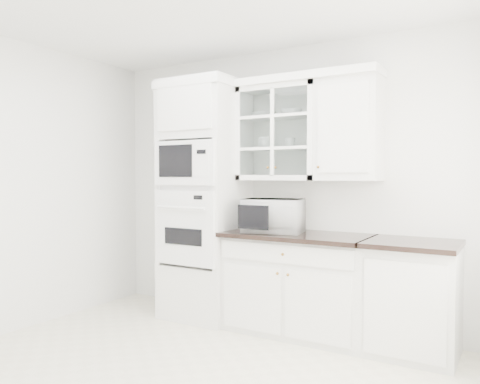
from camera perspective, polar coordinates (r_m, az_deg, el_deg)
The scene contains 12 objects.
room_shell at distance 3.54m, azimuth -3.79°, elevation 7.44°, with size 4.00×3.50×2.70m.
oven_column at distance 4.77m, azimuth -4.44°, elevation -0.93°, with size 0.76×0.68×2.40m.
base_cabinet_run at distance 4.39m, azimuth 7.06°, elevation -10.91°, with size 1.32×0.67×0.92m.
extra_base_cabinet at distance 4.11m, azimuth 20.23°, elevation -11.94°, with size 0.72×0.67×0.92m.
upper_cabinet_glass at distance 4.53m, azimuth 4.93°, elevation 7.14°, with size 0.80×0.33×0.90m.
upper_cabinet_solid at distance 4.28m, azimuth 13.15°, elevation 7.40°, with size 0.55×0.33×0.90m, color white.
crown_molding at distance 4.62m, azimuth 3.60°, elevation 13.12°, with size 2.14×0.38×0.07m, color white.
countertop_microwave at distance 4.35m, azimuth 4.13°, elevation -2.87°, with size 0.53×0.44×0.31m, color white.
bowl_a at distance 4.61m, azimuth 2.93°, elevation 9.38°, with size 0.21×0.21×0.05m, color white.
bowl_b at distance 4.51m, azimuth 6.28°, elevation 9.61°, with size 0.20×0.20×0.06m, color white.
cup_a at distance 4.61m, azimuth 3.13°, elevation 6.00°, with size 0.14×0.14×0.11m, color white.
cup_b at distance 4.48m, azimuth 6.14°, elevation 6.00°, with size 0.10×0.10×0.09m, color white.
Camera 1 is at (2.00, -2.47, 1.44)m, focal length 35.00 mm.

